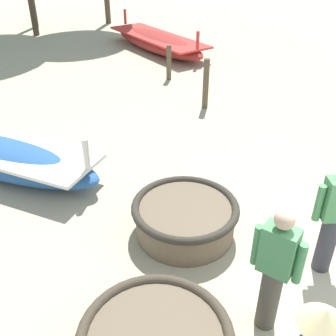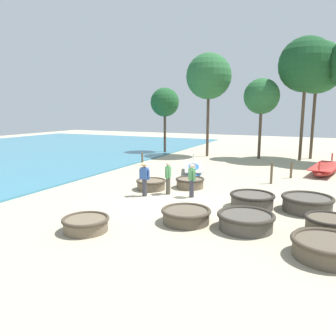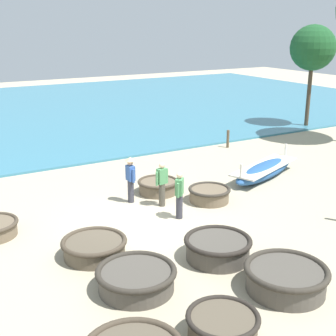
% 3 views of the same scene
% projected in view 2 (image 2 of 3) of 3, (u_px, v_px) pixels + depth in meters
% --- Properties ---
extents(ground_plane, '(80.00, 80.00, 0.00)m').
position_uv_depth(ground_plane, '(177.00, 202.00, 14.42)').
color(ground_plane, tan).
extents(coracle_center, '(1.80, 1.80, 0.51)m').
position_uv_depth(coracle_center, '(186.00, 215.00, 11.75)').
color(coracle_center, brown).
rests_on(coracle_center, ground).
extents(coracle_front_left, '(1.58, 1.58, 0.47)m').
position_uv_depth(coracle_front_left, '(86.00, 224.00, 10.93)').
color(coracle_front_left, brown).
rests_on(coracle_front_left, ground).
extents(coracle_beside_post, '(1.50, 1.50, 0.59)m').
position_uv_depth(coracle_beside_post, '(328.00, 225.00, 10.64)').
color(coracle_beside_post, brown).
rests_on(coracle_beside_post, ground).
extents(coracle_upturned, '(1.51, 1.51, 0.51)m').
position_uv_depth(coracle_upturned, '(190.00, 183.00, 17.02)').
color(coracle_upturned, brown).
rests_on(coracle_upturned, ground).
extents(coracle_front_right, '(1.95, 1.95, 0.56)m').
position_uv_depth(coracle_front_right, '(327.00, 248.00, 8.91)').
color(coracle_front_right, brown).
rests_on(coracle_front_right, ground).
extents(coracle_weathered, '(1.53, 1.53, 0.50)m').
position_uv_depth(coracle_weathered, '(151.00, 184.00, 16.68)').
color(coracle_weathered, brown).
rests_on(coracle_weathered, ground).
extents(coracle_nearest, '(1.84, 1.84, 0.61)m').
position_uv_depth(coracle_nearest, '(252.00, 200.00, 13.51)').
color(coracle_nearest, '#4C473F').
rests_on(coracle_nearest, ground).
extents(coracle_far_right, '(2.02, 2.02, 0.63)m').
position_uv_depth(coracle_far_right, '(307.00, 203.00, 13.07)').
color(coracle_far_right, '#4C473F').
rests_on(coracle_far_right, ground).
extents(coracle_far_left, '(1.95, 1.95, 0.57)m').
position_uv_depth(coracle_far_left, '(246.00, 220.00, 11.09)').
color(coracle_far_left, '#4C473F').
rests_on(coracle_far_left, ground).
extents(long_boat_ochre_hull, '(2.52, 4.32, 1.03)m').
position_uv_depth(long_boat_ochre_hull, '(194.00, 169.00, 20.63)').
color(long_boat_ochre_hull, '#285693').
rests_on(long_boat_ochre_hull, ground).
extents(long_boat_red_hull, '(2.10, 4.99, 1.07)m').
position_uv_depth(long_boat_red_hull, '(326.00, 169.00, 20.85)').
color(long_boat_red_hull, maroon).
rests_on(long_boat_red_hull, ground).
extents(fisherman_standing_left, '(0.53, 0.36, 1.67)m').
position_uv_depth(fisherman_standing_left, '(144.00, 176.00, 15.27)').
color(fisherman_standing_left, '#383842').
rests_on(fisherman_standing_left, ground).
extents(fisherman_hauling, '(0.41, 0.39, 1.57)m').
position_uv_depth(fisherman_hauling, '(192.00, 180.00, 15.09)').
color(fisherman_hauling, '#383842').
rests_on(fisherman_hauling, ground).
extents(fisherman_by_coracle, '(0.28, 0.52, 1.57)m').
position_uv_depth(fisherman_by_coracle, '(168.00, 177.00, 15.64)').
color(fisherman_by_coracle, '#4C473D').
rests_on(fisherman_by_coracle, ground).
extents(mooring_post_mid_beach, '(0.14, 0.14, 0.91)m').
position_uv_depth(mooring_post_mid_beach, '(142.00, 159.00, 23.96)').
color(mooring_post_mid_beach, brown).
rests_on(mooring_post_mid_beach, ground).
extents(mooring_post_shoreline, '(0.14, 0.14, 0.98)m').
position_uv_depth(mooring_post_shoreline, '(291.00, 170.00, 19.43)').
color(mooring_post_shoreline, brown).
rests_on(mooring_post_shoreline, ground).
extents(mooring_post_inland, '(0.14, 0.14, 1.20)m').
position_uv_depth(mooring_post_inland, '(272.00, 173.00, 17.90)').
color(mooring_post_inland, brown).
rests_on(mooring_post_inland, ground).
extents(tree_tall_back, '(4.13, 4.13, 9.40)m').
position_uv_depth(tree_tall_back, '(317.00, 68.00, 25.96)').
color(tree_tall_back, '#4C3D2D').
rests_on(tree_tall_back, ground).
extents(tree_rightmost, '(4.18, 4.18, 9.52)m').
position_uv_depth(tree_rightmost, '(306.00, 65.00, 25.00)').
color(tree_rightmost, '#4C3D2D').
rests_on(tree_rightmost, ground).
extents(tree_leftmost, '(2.86, 2.86, 6.53)m').
position_uv_depth(tree_leftmost, '(262.00, 97.00, 26.44)').
color(tree_leftmost, '#4C3D2D').
rests_on(tree_leftmost, ground).
extents(tree_right_mid, '(3.83, 3.83, 8.72)m').
position_uv_depth(tree_right_mid, '(209.00, 76.00, 27.60)').
color(tree_right_mid, '#4C3D2D').
rests_on(tree_right_mid, ground).
extents(tree_left_mid, '(2.65, 2.65, 6.04)m').
position_uv_depth(tree_left_mid, '(165.00, 103.00, 30.27)').
color(tree_left_mid, '#4C3D2D').
rests_on(tree_left_mid, ground).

